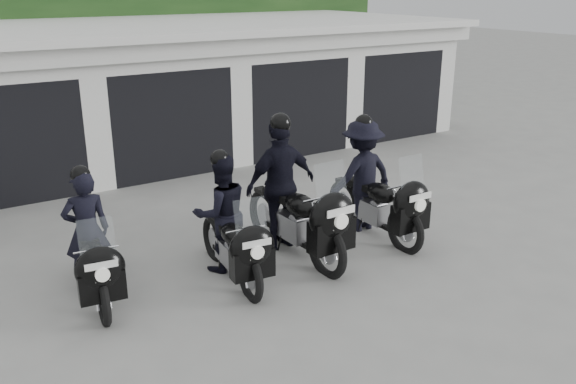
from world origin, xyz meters
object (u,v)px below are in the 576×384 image
police_bike_c (288,194)px  police_bike_d (369,183)px  police_bike_a (91,247)px  police_bike_b (227,223)px

police_bike_c → police_bike_d: police_bike_c is taller
police_bike_a → police_bike_c: size_ratio=0.81×
police_bike_b → police_bike_a: bearing=175.1°
police_bike_d → police_bike_c: bearing=177.3°
police_bike_a → police_bike_b: bearing=-3.3°
police_bike_c → police_bike_d: (1.48, -0.06, -0.07)m
police_bike_a → police_bike_b: size_ratio=0.97×
police_bike_a → police_bike_d: 4.37m
police_bike_b → police_bike_d: size_ratio=0.91×
police_bike_a → police_bike_d: police_bike_d is taller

